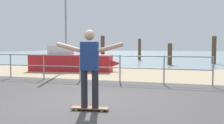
# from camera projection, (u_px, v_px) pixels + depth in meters

# --- Properties ---
(ground_plane) EXTENTS (24.00, 10.00, 0.04)m
(ground_plane) POSITION_uv_depth(u_px,v_px,m) (58.00, 117.00, 4.81)
(ground_plane) COLOR #474444
(ground_plane) RESTS_ON ground
(beach_strip) EXTENTS (24.00, 6.00, 0.04)m
(beach_strip) POSITION_uv_depth(u_px,v_px,m) (136.00, 73.00, 12.47)
(beach_strip) COLOR tan
(beach_strip) RESTS_ON ground
(sea_surface) EXTENTS (72.00, 50.00, 0.04)m
(sea_surface) POSITION_uv_depth(u_px,v_px,m) (169.00, 54.00, 39.27)
(sea_surface) COLOR #849EA3
(sea_surface) RESTS_ON ground
(railing_fence) EXTENTS (11.35, 0.05, 1.05)m
(railing_fence) POSITION_uv_depth(u_px,v_px,m) (61.00, 63.00, 9.83)
(railing_fence) COLOR gray
(railing_fence) RESTS_ON ground
(sailboat) EXTENTS (5.06, 2.03, 5.72)m
(sailboat) POSITION_uv_depth(u_px,v_px,m) (74.00, 62.00, 13.48)
(sailboat) COLOR #B21E23
(sailboat) RESTS_ON ground
(skateboard) EXTENTS (0.82, 0.30, 0.08)m
(skateboard) POSITION_uv_depth(u_px,v_px,m) (90.00, 108.00, 5.25)
(skateboard) COLOR brown
(skateboard) RESTS_ON ground
(skateboarder) EXTENTS (1.45, 0.27, 1.65)m
(skateboarder) POSITION_uv_depth(u_px,v_px,m) (90.00, 64.00, 5.19)
(skateboarder) COLOR #26262B
(skateboarder) RESTS_ON skateboard
(groyne_post_0) EXTENTS (0.37, 0.37, 2.31)m
(groyne_post_0) POSITION_uv_depth(u_px,v_px,m) (103.00, 48.00, 22.91)
(groyne_post_0) COLOR #513826
(groyne_post_0) RESTS_ON ground
(groyne_post_1) EXTENTS (0.28, 0.28, 2.06)m
(groyne_post_1) POSITION_uv_depth(u_px,v_px,m) (140.00, 49.00, 23.72)
(groyne_post_1) COLOR #513826
(groyne_post_1) RESTS_ON ground
(groyne_post_2) EXTENTS (0.32, 0.32, 1.57)m
(groyne_post_2) POSITION_uv_depth(u_px,v_px,m) (170.00, 54.00, 17.66)
(groyne_post_2) COLOR #513826
(groyne_post_2) RESTS_ON ground
(groyne_post_3) EXTENTS (0.32, 0.32, 2.12)m
(groyne_post_3) POSITION_uv_depth(u_px,v_px,m) (214.00, 50.00, 18.66)
(groyne_post_3) COLOR #513826
(groyne_post_3) RESTS_ON ground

